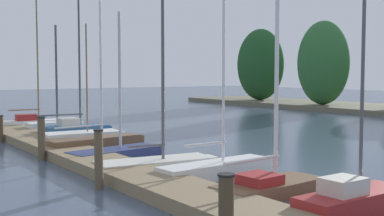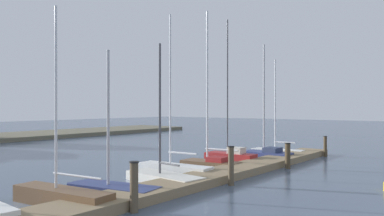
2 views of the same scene
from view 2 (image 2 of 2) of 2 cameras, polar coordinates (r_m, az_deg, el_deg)
dock_pier at (r=14.97m, az=-3.86°, el=-11.54°), size 30.36×1.80×0.35m
sailboat_4 at (r=13.83m, az=-18.86°, el=-11.80°), size 1.35×4.17×6.53m
sailboat_5 at (r=14.91m, az=-11.79°, el=-11.22°), size 1.77×3.80×5.30m
sailboat_6 at (r=16.91m, az=-4.46°, el=-9.81°), size 1.65×4.08×5.91m
sailboat_7 at (r=18.91m, az=-2.92°, el=-8.55°), size 1.18×4.11×7.63m
sailboat_8 at (r=20.69m, az=2.58°, el=-7.54°), size 1.47×3.36×8.24m
sailboat_9 at (r=22.77m, az=5.48°, el=-6.83°), size 1.02×3.18×8.22m
sailboat_10 at (r=24.50m, az=10.68°, el=-6.39°), size 1.38×3.18×7.01m
sailboat_11 at (r=26.90m, az=12.17°, el=-6.00°), size 1.38×3.60×6.35m
mooring_piling_2 at (r=12.28m, az=-8.42°, el=-11.26°), size 0.30×0.30×1.56m
mooring_piling_3 at (r=16.23m, az=5.70°, el=-8.33°), size 0.27×0.27×1.61m
mooring_piling_4 at (r=21.04m, az=13.73°, el=-6.73°), size 0.32×0.32×1.34m
mooring_piling_5 at (r=26.67m, az=18.80°, el=-5.28°), size 0.24×0.24×1.32m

